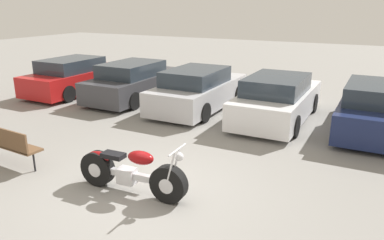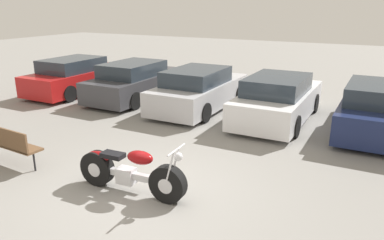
% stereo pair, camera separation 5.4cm
% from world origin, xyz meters
% --- Properties ---
extents(ground_plane, '(60.00, 60.00, 0.00)m').
position_xyz_m(ground_plane, '(0.00, 0.00, 0.00)').
color(ground_plane, gray).
extents(motorcycle, '(2.26, 0.62, 1.05)m').
position_xyz_m(motorcycle, '(-0.23, -0.18, 0.42)').
color(motorcycle, black).
rests_on(motorcycle, ground_plane).
extents(parked_car_red, '(1.86, 4.38, 1.38)m').
position_xyz_m(parked_car_red, '(-7.09, 5.59, 0.64)').
color(parked_car_red, red).
rests_on(parked_car_red, ground_plane).
extents(parked_car_dark_grey, '(1.86, 4.38, 1.38)m').
position_xyz_m(parked_car_dark_grey, '(-4.40, 5.84, 0.64)').
color(parked_car_dark_grey, '#3D3D42').
rests_on(parked_car_dark_grey, ground_plane).
extents(parked_car_silver, '(1.86, 4.38, 1.38)m').
position_xyz_m(parked_car_silver, '(-1.72, 5.68, 0.64)').
color(parked_car_silver, '#BCBCC1').
rests_on(parked_car_silver, ground_plane).
extents(parked_car_white, '(1.86, 4.38, 1.38)m').
position_xyz_m(parked_car_white, '(0.96, 5.62, 0.64)').
color(parked_car_white, white).
rests_on(parked_car_white, ground_plane).
extents(parked_car_navy, '(1.86, 4.38, 1.38)m').
position_xyz_m(parked_car_navy, '(3.64, 5.84, 0.64)').
color(parked_car_navy, '#19234C').
rests_on(parked_car_navy, ground_plane).
extents(park_bench, '(1.73, 0.51, 0.89)m').
position_xyz_m(park_bench, '(-3.35, -0.39, 0.55)').
color(park_bench, brown).
rests_on(park_bench, ground_plane).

